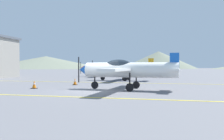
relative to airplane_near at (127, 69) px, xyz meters
name	(u,v)px	position (x,y,z in m)	size (l,w,h in m)	color
ground_plane	(94,91)	(-1.93, -1.26, -1.39)	(400.00, 400.00, 0.00)	slate
apron_line_near	(76,97)	(-1.93, -4.38, -1.39)	(80.00, 0.16, 0.01)	yellow
apron_line_far	(118,83)	(-1.93, 6.35, -1.39)	(80.00, 0.16, 0.01)	yellow
airplane_near	(127,69)	(0.00, 0.00, 0.00)	(7.18, 8.26, 2.47)	white
airplane_mid	(123,68)	(-2.17, 10.02, 0.00)	(7.15, 8.24, 2.47)	#33478C
airplane_far	(103,68)	(-7.12, 19.36, 0.00)	(7.13, 8.22, 2.47)	silver
car_sedan	(155,71)	(0.89, 22.33, -0.55)	(4.50, 2.46, 1.62)	#3372BF
traffic_cone_front	(75,82)	(-5.00, 2.99, -1.10)	(0.36, 0.36, 0.59)	black
traffic_cone_side	(34,85)	(-6.60, -0.74, -1.10)	(0.36, 0.36, 0.59)	black
hill_left	(46,62)	(-79.12, 130.62, 2.90)	(83.35, 83.35, 8.58)	slate
hill_centerleft	(158,60)	(-3.03, 148.38, 4.58)	(52.62, 52.62, 11.94)	slate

